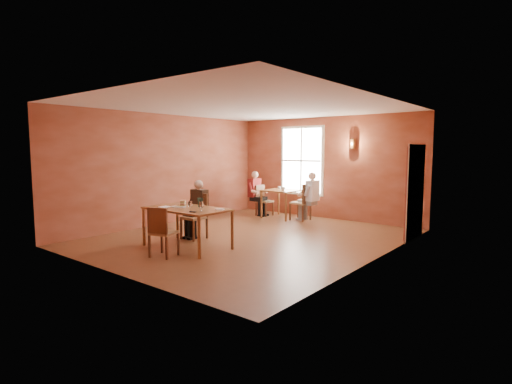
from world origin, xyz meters
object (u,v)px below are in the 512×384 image
Objects in this scene: diner_main at (193,211)px; chair_empty at (164,232)px; diner_maroon at (264,194)px; main_table at (187,228)px; chair_diner_maroon at (265,201)px; chair_diner_white at (300,202)px; diner_white at (301,197)px; second_table at (282,204)px; chair_diner_main at (194,216)px.

diner_main is 1.54m from chair_empty.
chair_empty is 5.20m from diner_maroon.
chair_diner_maroon is at bearing 105.90° from main_table.
chair_diner_white is 0.15m from diner_white.
chair_diner_maroon is at bearing 90.00° from diner_white.
diner_maroon reaches higher than chair_empty.
diner_white reaches higher than chair_diner_maroon.
chair_diner_white is 1.30m from chair_diner_maroon.
diner_main is at bearing 170.76° from chair_diner_white.
second_table is 0.65m from chair_diner_maroon.
diner_maroon reaches higher than chair_diner_main.
chair_diner_main is at bearing 11.16° from chair_diner_maroon.
diner_main is at bearing 128.88° from main_table.
main_table is at bearing 127.57° from chair_diner_main.
chair_diner_main is at bearing 100.38° from chair_empty.
main_table is 1.31× the size of diner_white.
chair_diner_main is 1.08× the size of second_table.
main_table is 4.42m from chair_diner_maroon.
diner_white reaches higher than diner_main.
diner_white is (-0.07, 5.00, 0.19)m from chair_empty.
second_table is at bearing 97.51° from main_table.
chair_diner_white is 0.79× the size of diner_white.
diner_main is 1.21× the size of chair_diner_white.
diner_main is at bearing 11.52° from diner_maroon.
main_table is 1.71× the size of chair_diner_main.
diner_white is 1.43× the size of chair_diner_maroon.
diner_maroon is (-1.36, 0.00, -0.01)m from diner_white.
chair_empty is (0.69, -1.37, -0.16)m from diner_main.
diner_main is 3.68m from diner_white.
main_table is 4.26m from diner_white.
chair_diner_maroon reaches higher than main_table.
diner_maroon is (-1.33, 0.00, 0.13)m from chair_diner_white.
diner_maroon is at bearing 180.00° from second_table.
main_table is at bearing 178.78° from chair_diner_white.
diner_white is (0.68, 0.00, 0.25)m from second_table.
second_table is (-0.75, 5.00, -0.06)m from chair_empty.
diner_white reaches higher than main_table.
diner_main is at bearing 100.87° from chair_empty.
chair_diner_main reaches higher than chair_empty.
main_table is at bearing 178.38° from diner_white.
diner_maroon is at bearing 90.00° from diner_white.
chair_diner_white reaches higher than chair_diner_main.
main_table is 4.43m from diner_maroon.
main_table is 4.28m from second_table.
diner_maroon reaches higher than second_table.
chair_empty is (0.69, -1.40, -0.04)m from chair_diner_main.
main_table is 1.88× the size of chair_diner_maroon.
second_table is at bearing 90.00° from diner_maroon.
chair_diner_main is 0.13m from diner_main.
diner_white is at bearing -99.78° from chair_diner_main.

